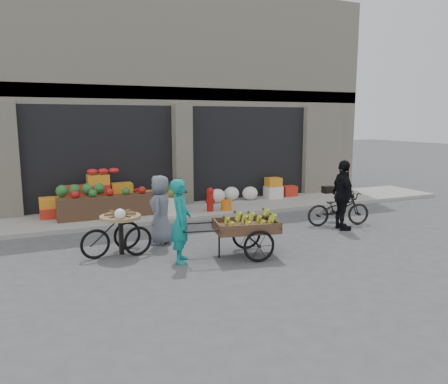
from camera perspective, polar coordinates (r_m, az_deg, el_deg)
name	(u,v)px	position (r m, az deg, el deg)	size (l,w,h in m)	color
ground	(257,248)	(9.69, 4.33, -7.35)	(80.00, 80.00, 0.00)	#424244
sidewalk	(193,211)	(13.31, -4.11, -2.43)	(18.00, 2.20, 0.12)	gray
building	(155,104)	(16.78, -8.97, 11.31)	(14.00, 6.45, 7.00)	beige
fruit_display	(107,195)	(12.85, -15.04, -0.39)	(3.10, 1.12, 1.24)	red
pineapple_bin	(174,205)	(12.54, -6.56, -1.76)	(0.52, 0.52, 0.50)	silver
fire_hydrant	(210,198)	(12.84, -1.82, -0.83)	(0.22, 0.22, 0.71)	#A5140F
orange_bucket	(226,205)	(13.04, 0.30, -1.72)	(0.32, 0.32, 0.30)	orange
right_bay_goods	(259,191)	(14.85, 4.58, 0.17)	(3.35, 0.60, 0.70)	silver
seated_person	(180,194)	(13.19, -5.72, -0.24)	(0.45, 0.35, 0.93)	black
banana_cart	(244,225)	(8.99, 2.60, -4.29)	(2.31, 1.28, 0.91)	#523824
vendor_woman	(181,221)	(8.61, -5.65, -3.79)	(0.61, 0.40, 1.67)	#10817C
tricycle_cart	(120,228)	(9.36, -13.38, -4.60)	(1.46, 0.98, 0.95)	#9E7F51
vendor_grey	(161,210)	(9.97, -8.29, -2.30)	(0.77, 0.50, 1.57)	slate
bicycle	(338,209)	(12.00, 14.72, -2.13)	(0.60, 1.72, 0.90)	black
cyclist	(343,195)	(11.49, 15.28, -0.41)	(1.05, 0.44, 1.79)	black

